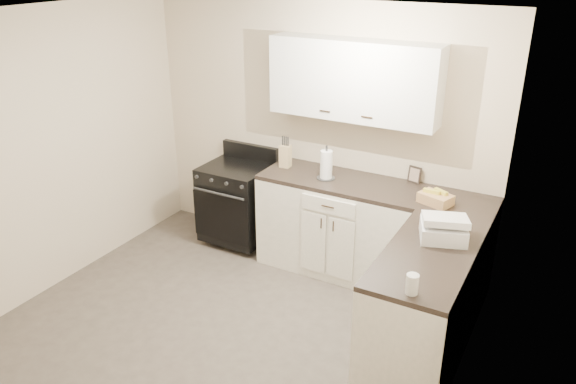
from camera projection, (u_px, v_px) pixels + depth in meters
The scene contains 19 objects.
floor at pixel (216, 339), 4.54m from camera, with size 3.60×3.60×0.00m, color #473F38.
ceiling at pixel (195, 18), 3.54m from camera, with size 3.60×3.60×0.00m, color white.
wall_back at pixel (317, 133), 5.49m from camera, with size 3.60×3.60×0.00m, color beige.
wall_right at pixel (459, 260), 3.25m from camera, with size 3.60×3.60×0.00m, color beige.
wall_left at pixel (37, 157), 4.84m from camera, with size 3.60×3.60×0.00m, color beige.
base_cabinets_back at pixel (341, 227), 5.38m from camera, with size 1.55×0.60×0.90m, color beige.
base_cabinets_right at pixel (433, 291), 4.38m from camera, with size 0.60×1.90×0.90m, color beige.
countertop_back at pixel (343, 182), 5.19m from camera, with size 1.55×0.60×0.04m, color black.
countertop_right at pixel (440, 238), 4.19m from camera, with size 0.60×1.90×0.04m, color black.
upper_cabinets at pixel (354, 80), 4.94m from camera, with size 1.55×0.30×0.70m, color silver.
stove at pixel (236, 202), 5.88m from camera, with size 0.66×0.56×0.80m, color black.
knife_block at pixel (285, 156), 5.45m from camera, with size 0.10×0.09×0.22m, color tan.
paper_towel at pixel (326, 165), 5.16m from camera, with size 0.11×0.11×0.27m, color white.
picture_frame at pixel (414, 175), 5.10m from camera, with size 0.12×0.02×0.15m, color black.
wicker_basket at pixel (436, 199), 4.69m from camera, with size 0.26×0.18×0.09m, color tan.
countertop_grill at pixel (443, 231), 4.12m from camera, with size 0.33×0.30×0.12m, color white.
glass_jar at pixel (412, 284), 3.46m from camera, with size 0.08×0.08×0.13m, color silver.
oven_mitt_near at pixel (368, 320), 4.09m from camera, with size 0.02×0.17×0.29m, color black.
oven_mitt_far at pixel (388, 281), 4.37m from camera, with size 0.02×0.14×0.24m, color black.
Camera 1 is at (2.29, -2.95, 2.91)m, focal length 35.00 mm.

